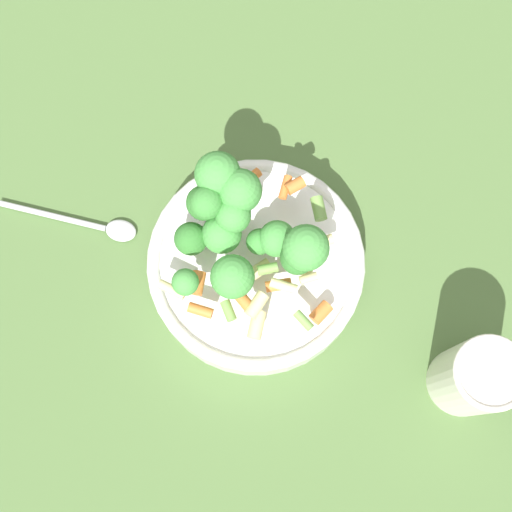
% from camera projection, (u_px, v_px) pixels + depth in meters
% --- Properties ---
extents(ground_plane, '(3.00, 3.00, 0.00)m').
position_uv_depth(ground_plane, '(256.00, 272.00, 0.82)').
color(ground_plane, '#4C6B38').
extents(bowl, '(0.24, 0.24, 0.05)m').
position_uv_depth(bowl, '(256.00, 266.00, 0.79)').
color(bowl, white).
rests_on(bowl, ground_plane).
extents(pasta_salad, '(0.18, 0.18, 0.10)m').
position_uv_depth(pasta_salad, '(242.00, 230.00, 0.72)').
color(pasta_salad, '#8CB766').
rests_on(pasta_salad, bowl).
extents(cup, '(0.07, 0.07, 0.11)m').
position_uv_depth(cup, '(475.00, 377.00, 0.73)').
color(cup, silver).
rests_on(cup, ground_plane).
extents(spoon, '(0.17, 0.03, 0.01)m').
position_uv_depth(spoon, '(92.00, 225.00, 0.83)').
color(spoon, silver).
rests_on(spoon, ground_plane).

